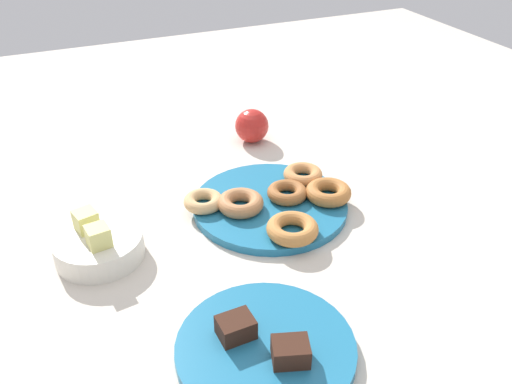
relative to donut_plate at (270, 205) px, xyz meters
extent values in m
plane|color=beige|center=(0.00, 0.00, -0.01)|extent=(2.40, 2.40, 0.00)
cylinder|color=#1E6B93|center=(0.00, 0.00, 0.00)|extent=(0.30, 0.30, 0.02)
torus|color=tan|center=(0.04, 0.12, 0.02)|extent=(0.08, 0.08, 0.02)
torus|color=#BC7A3D|center=(-0.11, 0.01, 0.02)|extent=(0.10, 0.10, 0.03)
torus|color=#995B2D|center=(0.00, -0.04, 0.02)|extent=(0.09, 0.09, 0.02)
torus|color=#B27547|center=(0.00, 0.06, 0.02)|extent=(0.13, 0.13, 0.03)
torus|color=#AD6B33|center=(-0.03, -0.11, 0.02)|extent=(0.12, 0.12, 0.03)
torus|color=#C6844C|center=(0.05, -0.10, 0.02)|extent=(0.10, 0.10, 0.02)
cylinder|color=#1E6B93|center=(-0.33, 0.16, 0.00)|extent=(0.25, 0.25, 0.02)
cube|color=#381E14|center=(-0.37, 0.14, 0.02)|extent=(0.05, 0.06, 0.03)
cube|color=#381E14|center=(-0.30, 0.19, 0.02)|extent=(0.04, 0.05, 0.03)
cylinder|color=silver|center=(-0.02, 0.33, 0.01)|extent=(0.15, 0.15, 0.04)
cube|color=#DBD67A|center=(-0.04, 0.33, 0.05)|extent=(0.04, 0.04, 0.04)
cube|color=#DBD67A|center=(0.01, 0.34, 0.05)|extent=(0.04, 0.04, 0.04)
sphere|color=red|center=(0.28, -0.08, 0.03)|extent=(0.08, 0.08, 0.08)
camera|label=1|loc=(-0.81, 0.38, 0.60)|focal=38.36mm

